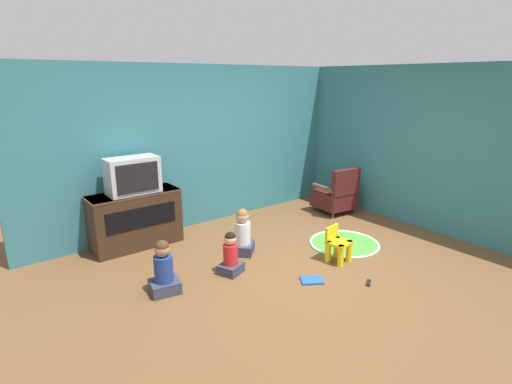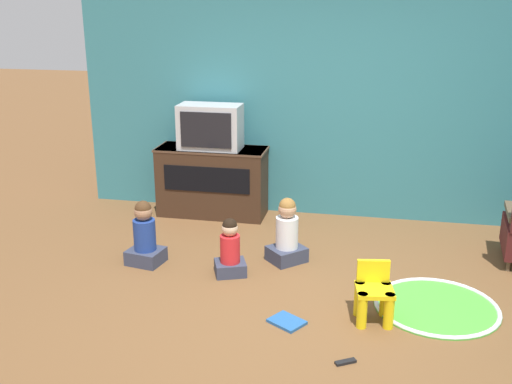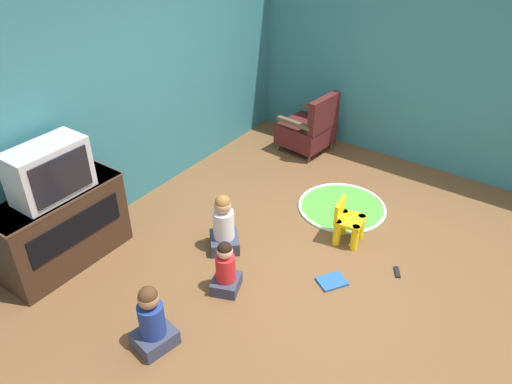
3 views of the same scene
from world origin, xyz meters
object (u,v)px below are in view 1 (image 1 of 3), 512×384
object	(u,v)px
black_armchair	(336,195)
remote_control	(369,283)
yellow_kid_chair	(338,246)
book	(312,280)
child_watching_left	(164,270)
child_watching_right	(243,234)
television	(133,175)
child_watching_center	(231,255)
tv_cabinet	(136,219)

from	to	relation	value
black_armchair	remote_control	xyz separation A→B (m)	(-1.65, -1.96, -0.31)
remote_control	yellow_kid_chair	bearing A→B (deg)	44.21
black_armchair	book	world-z (taller)	black_armchair
book	remote_control	distance (m)	0.65
book	child_watching_left	bearing A→B (deg)	3.23
child_watching_right	book	xyz separation A→B (m)	(0.18, -1.14, -0.26)
yellow_kid_chair	remote_control	size ratio (longest dim) A/B	3.05
child_watching_left	book	world-z (taller)	child_watching_left
book	television	bearing A→B (deg)	-28.85
remote_control	black_armchair	bearing A→B (deg)	19.24
black_armchair	yellow_kid_chair	xyz separation A→B (m)	(-1.48, -1.33, -0.11)
child_watching_left	child_watching_center	distance (m)	0.84
tv_cabinet	black_armchair	xyz separation A→B (m)	(3.34, -0.75, -0.09)
child_watching_center	child_watching_right	xyz separation A→B (m)	(0.46, 0.38, 0.04)
yellow_kid_chair	child_watching_center	bearing A→B (deg)	146.85
book	child_watching_right	bearing A→B (deg)	-48.56
yellow_kid_chair	child_watching_right	xyz separation A→B (m)	(-0.82, 0.96, 0.07)
child_watching_center	remote_control	bearing A→B (deg)	-68.68
television	child_watching_right	distance (m)	1.68
child_watching_left	book	xyz separation A→B (m)	(1.47, -0.83, -0.26)
child_watching_center	remote_control	size ratio (longest dim) A/B	3.54
remote_control	child_watching_left	bearing A→B (deg)	116.13
child_watching_left	remote_control	distance (m)	2.34
child_watching_left	child_watching_center	world-z (taller)	child_watching_left
child_watching_left	remote_control	xyz separation A→B (m)	(1.95, -1.28, -0.26)
child_watching_left	remote_control	size ratio (longest dim) A/B	4.09
black_armchair	child_watching_center	size ratio (longest dim) A/B	1.54
child_watching_left	book	distance (m)	1.71
black_armchair	television	bearing A→B (deg)	-6.43
child_watching_right	book	size ratio (longest dim) A/B	1.96
child_watching_right	book	distance (m)	1.18
remote_control	tv_cabinet	bearing A→B (deg)	91.31
child_watching_left	book	size ratio (longest dim) A/B	1.92
yellow_kid_chair	child_watching_center	xyz separation A→B (m)	(-1.28, 0.58, 0.03)
black_armchair	child_watching_left	xyz separation A→B (m)	(-3.60, -0.68, -0.05)
yellow_kid_chair	remote_control	xyz separation A→B (m)	(-0.17, -0.63, -0.19)
tv_cabinet	child_watching_center	xyz separation A→B (m)	(0.58, -1.50, -0.17)
child_watching_center	book	bearing A→B (deg)	-71.35
child_watching_left	tv_cabinet	bearing A→B (deg)	90.19
tv_cabinet	black_armchair	size ratio (longest dim) A/B	1.50
tv_cabinet	remote_control	world-z (taller)	tv_cabinet
television	remote_control	bearing A→B (deg)	-57.76
television	child_watching_center	world-z (taller)	television
child_watching_right	tv_cabinet	bearing A→B (deg)	89.30
child_watching_left	child_watching_right	size ratio (longest dim) A/B	0.98
remote_control	book	bearing A→B (deg)	106.08
tv_cabinet	black_armchair	distance (m)	3.42
black_armchair	child_watching_center	xyz separation A→B (m)	(-2.76, -0.76, -0.08)
television	black_armchair	distance (m)	3.49
tv_cabinet	child_watching_right	bearing A→B (deg)	-47.31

